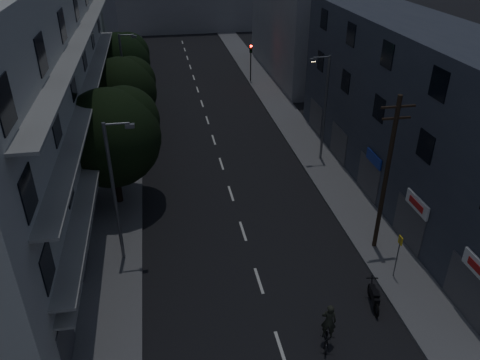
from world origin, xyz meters
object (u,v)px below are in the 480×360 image
object	(u,v)px
bus_stop_sign	(399,249)
cyclist	(328,331)
utility_pole	(387,173)
motorcycle	(374,297)

from	to	relation	value
bus_stop_sign	cyclist	bearing A→B (deg)	-144.73
utility_pole	cyclist	xyz separation A→B (m)	(-5.04, -6.12, -4.11)
cyclist	motorcycle	bearing A→B (deg)	52.66
utility_pole	motorcycle	distance (m)	6.44
motorcycle	cyclist	size ratio (longest dim) A/B	0.89
utility_pole	cyclist	bearing A→B (deg)	-129.49
bus_stop_sign	motorcycle	xyz separation A→B (m)	(-1.89, -1.66, -1.38)
bus_stop_sign	motorcycle	size ratio (longest dim) A/B	1.26
bus_stop_sign	utility_pole	bearing A→B (deg)	87.30
motorcycle	cyclist	xyz separation A→B (m)	(-3.03, -1.82, 0.24)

